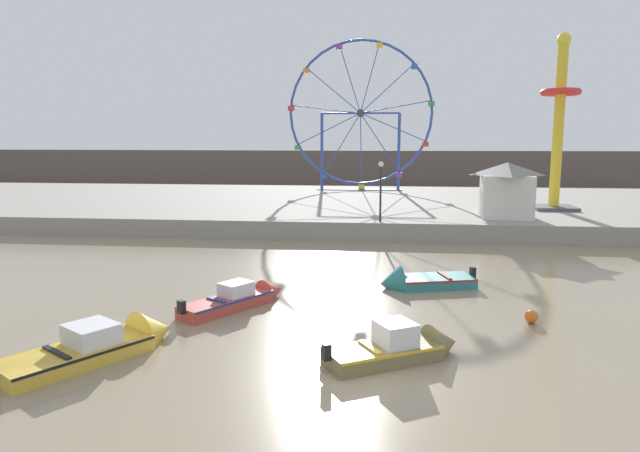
% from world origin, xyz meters
% --- Properties ---
extents(ground_plane, '(240.00, 240.00, 0.00)m').
position_xyz_m(ground_plane, '(0.00, 0.00, 0.00)').
color(ground_plane, gray).
extents(quay_promenade, '(110.00, 25.38, 1.11)m').
position_xyz_m(quay_promenade, '(0.00, 31.53, 0.56)').
color(quay_promenade, gray).
rests_on(quay_promenade, ground_plane).
extents(distant_town_skyline, '(140.00, 3.00, 4.40)m').
position_xyz_m(distant_town_skyline, '(0.00, 59.68, 2.20)').
color(distant_town_skyline, '#564C47').
rests_on(distant_town_skyline, ground_plane).
extents(motorboat_olive_wood, '(4.09, 3.07, 1.46)m').
position_xyz_m(motorboat_olive_wood, '(1.54, 1.23, 0.32)').
color(motorboat_olive_wood, olive).
rests_on(motorboat_olive_wood, ground_plane).
extents(motorboat_mustard_yellow, '(4.05, 5.01, 1.52)m').
position_xyz_m(motorboat_mustard_yellow, '(-6.74, 0.71, 0.29)').
color(motorboat_mustard_yellow, gold).
rests_on(motorboat_mustard_yellow, ground_plane).
extents(motorboat_teal_painted, '(4.10, 2.46, 1.44)m').
position_xyz_m(motorboat_teal_painted, '(2.32, 8.89, 0.23)').
color(motorboat_teal_painted, teal).
rests_on(motorboat_teal_painted, ground_plane).
extents(motorboat_faded_red, '(3.44, 4.39, 1.21)m').
position_xyz_m(motorboat_faded_red, '(-4.14, 5.63, 0.29)').
color(motorboat_faded_red, '#B24238').
rests_on(motorboat_faded_red, ground_plane).
extents(ferris_wheel_blue_frame, '(13.54, 1.20, 13.84)m').
position_xyz_m(ferris_wheel_blue_frame, '(-1.33, 39.80, 8.06)').
color(ferris_wheel_blue_frame, '#334CA8').
rests_on(ferris_wheel_blue_frame, quay_promenade).
extents(drop_tower_yellow_tower, '(2.80, 2.80, 11.81)m').
position_xyz_m(drop_tower_yellow_tower, '(12.64, 26.67, 6.78)').
color(drop_tower_yellow_tower, gold).
rests_on(drop_tower_yellow_tower, quay_promenade).
extents(carnival_booth_white_ticket, '(3.55, 3.57, 3.41)m').
position_xyz_m(carnival_booth_white_ticket, '(8.51, 22.31, 2.89)').
color(carnival_booth_white_ticket, silver).
rests_on(carnival_booth_white_ticket, quay_promenade).
extents(promenade_lamp_near, '(0.32, 0.32, 3.54)m').
position_xyz_m(promenade_lamp_near, '(0.74, 19.56, 3.46)').
color(promenade_lamp_near, '#2D2D33').
rests_on(promenade_lamp_near, quay_promenade).
extents(mooring_buoy_orange, '(0.44, 0.44, 0.44)m').
position_xyz_m(mooring_buoy_orange, '(5.82, 4.76, 0.22)').
color(mooring_buoy_orange, orange).
rests_on(mooring_buoy_orange, ground_plane).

